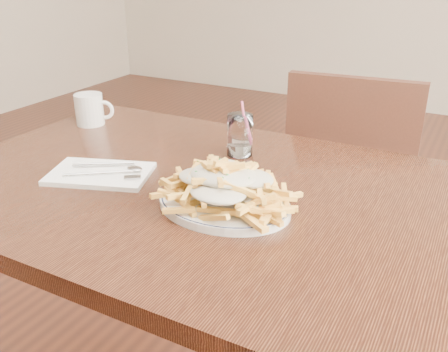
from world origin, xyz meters
The scene contains 8 objects.
table centered at (0.00, 0.00, 0.67)m, with size 1.20×0.80×0.75m.
chair_far centered at (0.16, 0.72, 0.50)m, with size 0.44×0.44×0.88m.
fries_plate centered at (0.10, -0.08, 0.76)m, with size 0.30×0.27×0.02m.
loaded_fries centered at (0.10, -0.08, 0.81)m, with size 0.27×0.22×0.08m.
napkin centered at (-0.22, -0.07, 0.76)m, with size 0.22×0.14×0.01m, color white.
cutlery centered at (-0.22, -0.06, 0.76)m, with size 0.18×0.17×0.01m.
water_glass centered at (0.00, 0.20, 0.80)m, with size 0.06×0.06×0.14m.
coffee_mug centered at (-0.49, 0.21, 0.80)m, with size 0.11×0.08×0.09m.
Camera 1 is at (0.52, -0.85, 1.21)m, focal length 40.00 mm.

